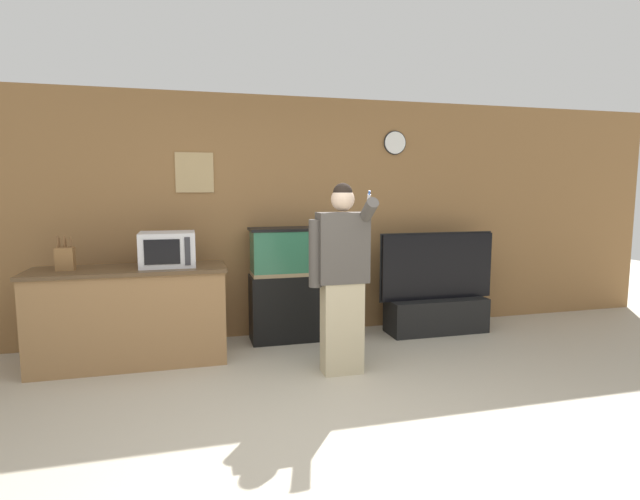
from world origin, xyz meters
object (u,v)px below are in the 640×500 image
at_px(counter_island, 131,316).
at_px(aquarium_on_stand, 301,284).
at_px(person_standing, 341,276).
at_px(tv_on_stand, 436,303).
at_px(knife_block, 65,258).
at_px(microwave, 168,249).

relative_size(counter_island, aquarium_on_stand, 1.44).
distance_m(counter_island, person_standing, 1.99).
xyz_separation_m(aquarium_on_stand, tv_on_stand, (1.53, -0.14, -0.28)).
relative_size(counter_island, knife_block, 5.59).
bearing_deg(microwave, knife_block, -179.00).
bearing_deg(person_standing, knife_block, 162.40).
bearing_deg(person_standing, aquarium_on_stand, 96.45).
height_order(microwave, person_standing, person_standing).
height_order(counter_island, tv_on_stand, tv_on_stand).
height_order(knife_block, tv_on_stand, knife_block).
xyz_separation_m(microwave, person_standing, (1.46, -0.75, -0.19)).
distance_m(tv_on_stand, person_standing, 1.77).
relative_size(counter_island, microwave, 3.50).
height_order(counter_island, microwave, microwave).
bearing_deg(counter_island, microwave, 3.15).
xyz_separation_m(tv_on_stand, person_standing, (-1.41, -0.93, 0.54)).
height_order(tv_on_stand, person_standing, person_standing).
bearing_deg(counter_island, knife_block, 179.56).
distance_m(knife_block, aquarium_on_stand, 2.27).
bearing_deg(counter_island, tv_on_stand, 3.39).
bearing_deg(knife_block, counter_island, -0.44).
xyz_separation_m(counter_island, microwave, (0.35, 0.02, 0.61)).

